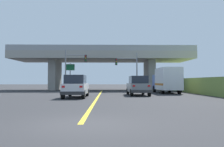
{
  "coord_description": "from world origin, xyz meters",
  "views": [
    {
      "loc": [
        0.93,
        -7.68,
        1.44
      ],
      "look_at": [
        1.37,
        16.37,
        2.3
      ],
      "focal_mm": 36.39,
      "sensor_mm": 36.0,
      "label": 1
    }
  ],
  "objects_px": {
    "box_truck": "(167,80)",
    "traffic_signal_farside": "(72,65)",
    "traffic_signal_nearside": "(129,67)",
    "suv_crossing": "(138,86)",
    "highway_sign": "(70,70)",
    "suv_lead": "(76,86)"
  },
  "relations": [
    {
      "from": "box_truck",
      "to": "traffic_signal_farside",
      "type": "bearing_deg",
      "value": 161.04
    },
    {
      "from": "box_truck",
      "to": "highway_sign",
      "type": "relative_size",
      "value": 1.47
    },
    {
      "from": "suv_crossing",
      "to": "box_truck",
      "type": "relative_size",
      "value": 0.72
    },
    {
      "from": "box_truck",
      "to": "traffic_signal_farside",
      "type": "relative_size",
      "value": 1.09
    },
    {
      "from": "suv_lead",
      "to": "suv_crossing",
      "type": "relative_size",
      "value": 1.01
    },
    {
      "from": "box_truck",
      "to": "traffic_signal_farside",
      "type": "height_order",
      "value": "traffic_signal_farside"
    },
    {
      "from": "suv_crossing",
      "to": "traffic_signal_farside",
      "type": "bearing_deg",
      "value": 132.47
    },
    {
      "from": "suv_lead",
      "to": "box_truck",
      "type": "distance_m",
      "value": 12.77
    },
    {
      "from": "box_truck",
      "to": "suv_crossing",
      "type": "bearing_deg",
      "value": -133.5
    },
    {
      "from": "suv_crossing",
      "to": "traffic_signal_farside",
      "type": "relative_size",
      "value": 0.79
    },
    {
      "from": "suv_lead",
      "to": "traffic_signal_nearside",
      "type": "distance_m",
      "value": 13.62
    },
    {
      "from": "suv_lead",
      "to": "traffic_signal_nearside",
      "type": "height_order",
      "value": "traffic_signal_nearside"
    },
    {
      "from": "suv_crossing",
      "to": "traffic_signal_nearside",
      "type": "distance_m",
      "value": 9.11
    },
    {
      "from": "suv_crossing",
      "to": "traffic_signal_farside",
      "type": "height_order",
      "value": "traffic_signal_farside"
    },
    {
      "from": "traffic_signal_farside",
      "to": "suv_crossing",
      "type": "bearing_deg",
      "value": -46.5
    },
    {
      "from": "suv_crossing",
      "to": "highway_sign",
      "type": "distance_m",
      "value": 16.44
    },
    {
      "from": "box_truck",
      "to": "traffic_signal_nearside",
      "type": "height_order",
      "value": "traffic_signal_nearside"
    },
    {
      "from": "highway_sign",
      "to": "box_truck",
      "type": "bearing_deg",
      "value": -33.46
    },
    {
      "from": "highway_sign",
      "to": "suv_lead",
      "type": "bearing_deg",
      "value": -78.77
    },
    {
      "from": "traffic_signal_nearside",
      "to": "traffic_signal_farside",
      "type": "distance_m",
      "value": 8.19
    },
    {
      "from": "traffic_signal_nearside",
      "to": "highway_sign",
      "type": "distance_m",
      "value": 10.36
    },
    {
      "from": "highway_sign",
      "to": "traffic_signal_farside",
      "type": "bearing_deg",
      "value": -76.69
    }
  ]
}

